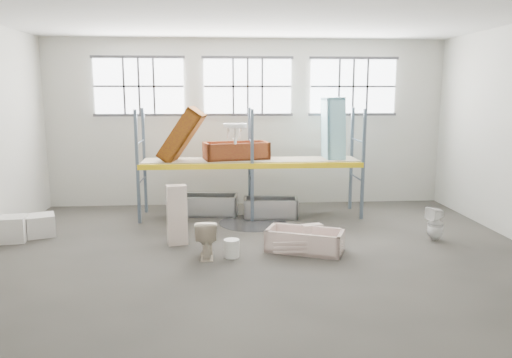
{
  "coord_description": "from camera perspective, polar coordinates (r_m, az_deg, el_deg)",
  "views": [
    {
      "loc": [
        -0.82,
        -9.84,
        3.43
      ],
      "look_at": [
        0.0,
        1.5,
        1.4
      ],
      "focal_mm": 34.21,
      "sensor_mm": 36.0,
      "label": 1
    }
  ],
  "objects": [
    {
      "name": "floor",
      "position": [
        10.47,
        0.6,
        -9.29
      ],
      "size": [
        12.0,
        10.0,
        0.1
      ],
      "primitive_type": "cube",
      "color": "#4B4841",
      "rests_on": "ground"
    },
    {
      "name": "ceiling",
      "position": [
        10.01,
        0.66,
        19.43
      ],
      "size": [
        12.0,
        10.0,
        0.1
      ],
      "primitive_type": "cube",
      "color": "silver",
      "rests_on": "ground"
    },
    {
      "name": "wall_back",
      "position": [
        14.94,
        -0.99,
        6.55
      ],
      "size": [
        12.0,
        0.1,
        5.0
      ],
      "primitive_type": "cube",
      "color": "#B6B5A8",
      "rests_on": "ground"
    },
    {
      "name": "wall_front",
      "position": [
        4.95,
        5.48,
        -0.77
      ],
      "size": [
        12.0,
        0.1,
        5.0
      ],
      "primitive_type": "cube",
      "color": "beige",
      "rests_on": "ground"
    },
    {
      "name": "window_left",
      "position": [
        14.97,
        -13.51,
        10.5
      ],
      "size": [
        2.6,
        0.04,
        1.6
      ],
      "primitive_type": "cube",
      "color": "white",
      "rests_on": "wall_back"
    },
    {
      "name": "window_mid",
      "position": [
        14.81,
        -0.98,
        10.78
      ],
      "size": [
        2.6,
        0.04,
        1.6
      ],
      "primitive_type": "cube",
      "color": "white",
      "rests_on": "wall_back"
    },
    {
      "name": "window_right",
      "position": [
        15.32,
        11.27,
        10.57
      ],
      "size": [
        2.6,
        0.04,
        1.6
      ],
      "primitive_type": "cube",
      "color": "white",
      "rests_on": "wall_back"
    },
    {
      "name": "rack_upright_la",
      "position": [
        13.07,
        -13.69,
        1.34
      ],
      "size": [
        0.08,
        0.08,
        3.0
      ],
      "primitive_type": "cube",
      "color": "slate",
      "rests_on": "floor"
    },
    {
      "name": "rack_upright_lb",
      "position": [
        14.24,
        -12.91,
        2.08
      ],
      "size": [
        0.08,
        0.08,
        3.0
      ],
      "primitive_type": "cube",
      "color": "slate",
      "rests_on": "floor"
    },
    {
      "name": "rack_upright_ma",
      "position": [
        12.91,
        -0.45,
        1.53
      ],
      "size": [
        0.08,
        0.08,
        3.0
      ],
      "primitive_type": "cube",
      "color": "slate",
      "rests_on": "floor"
    },
    {
      "name": "rack_upright_mb",
      "position": [
        14.1,
        -0.76,
        2.25
      ],
      "size": [
        0.08,
        0.08,
        3.0
      ],
      "primitive_type": "cube",
      "color": "slate",
      "rests_on": "floor"
    },
    {
      "name": "rack_upright_ra",
      "position": [
        13.44,
        12.42,
        1.63
      ],
      "size": [
        0.08,
        0.08,
        3.0
      ],
      "primitive_type": "cube",
      "color": "slate",
      "rests_on": "floor"
    },
    {
      "name": "rack_upright_rb",
      "position": [
        14.58,
        11.1,
        2.33
      ],
      "size": [
        0.08,
        0.08,
        3.0
      ],
      "primitive_type": "cube",
      "color": "slate",
      "rests_on": "floor"
    },
    {
      "name": "rack_beam_front",
      "position": [
        12.91,
        -0.45,
        1.53
      ],
      "size": [
        6.0,
        0.1,
        0.14
      ],
      "primitive_type": "cube",
      "color": "yellow",
      "rests_on": "floor"
    },
    {
      "name": "rack_beam_back",
      "position": [
        14.1,
        -0.76,
        2.25
      ],
      "size": [
        6.0,
        0.1,
        0.14
      ],
      "primitive_type": "cube",
      "color": "yellow",
      "rests_on": "floor"
    },
    {
      "name": "shelf_deck",
      "position": [
        13.5,
        -0.61,
        2.24
      ],
      "size": [
        5.9,
        1.1,
        0.03
      ],
      "primitive_type": "cube",
      "color": "gray",
      "rests_on": "floor"
    },
    {
      "name": "wet_patch",
      "position": [
        13.03,
        -0.38,
        -5.13
      ],
      "size": [
        1.8,
        1.8,
        0.0
      ],
      "primitive_type": "cylinder",
      "color": "black",
      "rests_on": "floor"
    },
    {
      "name": "bathtub_beige",
      "position": [
        10.77,
        5.73,
        -7.16
      ],
      "size": [
        1.81,
        1.34,
        0.48
      ],
      "primitive_type": null,
      "rotation": [
        0.0,
        0.0,
        -0.39
      ],
      "color": "beige",
      "rests_on": "floor"
    },
    {
      "name": "cistern_spare",
      "position": [
        11.14,
        6.54,
        -6.37
      ],
      "size": [
        0.5,
        0.32,
        0.43
      ],
      "primitive_type": "cube",
      "rotation": [
        0.0,
        0.0,
        0.25
      ],
      "color": "beige",
      "rests_on": "bathtub_beige"
    },
    {
      "name": "sink_in_tub",
      "position": [
        11.16,
        2.95,
        -6.93
      ],
      "size": [
        0.5,
        0.5,
        0.16
      ],
      "primitive_type": "imported",
      "rotation": [
        0.0,
        0.0,
        -0.05
      ],
      "color": "#F2D9CD",
      "rests_on": "bathtub_beige"
    },
    {
      "name": "toilet_beige",
      "position": [
        10.36,
        -5.82,
        -6.87
      ],
      "size": [
        0.46,
        0.81,
        0.82
      ],
      "primitive_type": "imported",
      "rotation": [
        0.0,
        0.0,
        3.15
      ],
      "color": "beige",
      "rests_on": "floor"
    },
    {
      "name": "cistern_tall",
      "position": [
        11.22,
        -9.23,
        -4.18
      ],
      "size": [
        0.49,
        0.37,
        1.37
      ],
      "primitive_type": "cube",
      "rotation": [
        0.0,
        0.0,
        0.21
      ],
      "color": "beige",
      "rests_on": "floor"
    },
    {
      "name": "toilet_white",
      "position": [
        12.19,
        20.24,
        -4.93
      ],
      "size": [
        0.45,
        0.45,
        0.79
      ],
      "primitive_type": "imported",
      "rotation": [
        0.0,
        0.0,
        -1.27
      ],
      "color": "white",
      "rests_on": "floor"
    },
    {
      "name": "steel_tub_left",
      "position": [
        13.86,
        -5.42,
        -3.04
      ],
      "size": [
        1.62,
        0.89,
        0.57
      ],
      "primitive_type": null,
      "rotation": [
        0.0,
        0.0,
        -0.11
      ],
      "color": "#B5B9BD",
      "rests_on": "floor"
    },
    {
      "name": "steel_tub_right",
      "position": [
        13.53,
        1.75,
        -3.39
      ],
      "size": [
        1.53,
        0.83,
        0.54
      ],
      "primitive_type": null,
      "rotation": [
        0.0,
        0.0,
        -0.1
      ],
      "color": "#ACAFB4",
      "rests_on": "floor"
    },
    {
      "name": "rust_tub_flat",
      "position": [
        13.56,
        -2.33,
        3.3
      ],
      "size": [
        1.89,
        1.18,
        0.49
      ],
      "primitive_type": null,
      "rotation": [
        0.0,
        0.0,
        0.21
      ],
      "color": "brown",
      "rests_on": "shelf_deck"
    },
    {
      "name": "rust_tub_tilted",
      "position": [
        13.23,
        -8.68,
        5.09
      ],
      "size": [
        1.37,
        0.95,
        1.54
      ],
      "primitive_type": null,
      "rotation": [
        0.0,
        -0.96,
        -0.17
      ],
      "color": "#8E5009",
      "rests_on": "shelf_deck"
    },
    {
      "name": "sink_on_shelf",
      "position": [
        13.06,
        -2.44,
        4.25
      ],
      "size": [
        0.72,
        0.6,
        0.57
      ],
      "primitive_type": "imported",
      "rotation": [
        0.0,
        0.0,
        0.18
      ],
      "color": "white",
      "rests_on": "rust_tub_flat"
    },
    {
      "name": "blue_tub_upright",
      "position": [
        13.87,
        9.0,
        5.72
      ],
      "size": [
        0.57,
        0.84,
        1.81
      ],
      "primitive_type": null,
      "rotation": [
        0.0,
        1.54,
        0.01
      ],
      "color": "#8BCDDD",
      "rests_on": "shelf_deck"
    },
    {
      "name": "bucket",
      "position": [
        10.37,
        -2.87,
        -8.1
      ],
      "size": [
        0.4,
        0.4,
        0.38
      ],
      "primitive_type": "cylinder",
      "rotation": [
        0.0,
        0.0,
        -0.25
      ],
      "color": "silver",
      "rests_on": "floor"
    },
    {
      "name": "carton_near",
      "position": [
        12.74,
        -26.77,
        -5.24
      ],
      "size": [
        0.77,
        0.68,
        0.59
      ],
      "primitive_type": "cube",
      "rotation": [
        0.0,
        0.0,
        0.16
      ],
      "color": "silver",
      "rests_on": "floor"
    },
    {
      "name": "carton_far",
      "position": [
        12.93,
        -23.84,
        -4.97
      ],
      "size": [
        0.8,
        0.8,
        0.52
      ],
      "primitive_type": "cube",
      "rotation": [
        0.0,
        0.0,
        0.37
      ],
      "color": "beige",
      "rests_on": "floor"
    }
  ]
}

